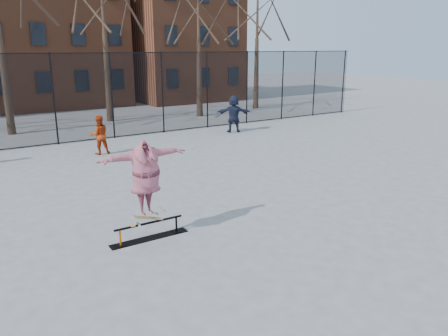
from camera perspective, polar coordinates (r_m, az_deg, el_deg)
ground at (r=9.96m, az=4.91°, el=-9.53°), size 100.00×100.00×0.00m
skate_rail at (r=10.14m, az=-9.72°, el=-8.25°), size 1.85×0.28×0.41m
skateboard at (r=10.02m, az=-9.91°, el=-6.74°), size 0.75×0.18×0.09m
skater at (r=9.73m, az=-10.15°, el=-1.88°), size 2.09×0.62×1.69m
bystander_red at (r=18.34m, az=-15.98°, el=4.18°), size 0.84×0.69×1.58m
bystander_navy at (r=22.31m, az=1.28°, el=7.09°), size 1.79×1.32×1.88m
fence at (r=20.95m, az=-17.61°, el=8.91°), size 34.03×0.07×4.00m
rowhouses at (r=33.73m, az=-23.33°, el=17.48°), size 29.00×7.00×13.00m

